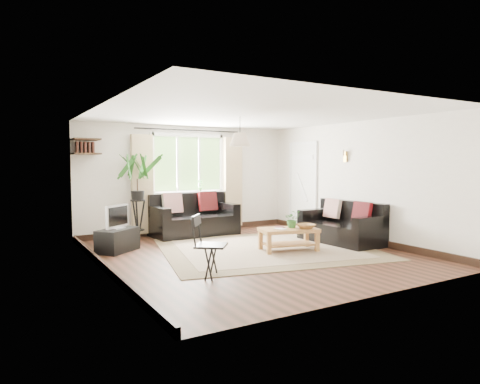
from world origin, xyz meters
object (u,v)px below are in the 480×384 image
tv_stand (118,240)px  coffee_table (289,240)px  sofa_back (194,216)px  folding_chair (211,246)px  palm_stand (138,197)px  sofa_right (341,223)px

tv_stand → coffee_table: bearing=-68.3°
sofa_back → coffee_table: size_ratio=1.82×
folding_chair → tv_stand: bearing=53.6°
palm_stand → folding_chair: (-0.00, -3.36, -0.46)m
sofa_right → coffee_table: 1.36m
sofa_right → tv_stand: bearing=-111.8°
palm_stand → folding_chair: bearing=-90.0°
sofa_right → palm_stand: 4.12m
sofa_back → tv_stand: (-1.88, -0.88, -0.22)m
sofa_right → coffee_table: size_ratio=1.64×
sofa_right → folding_chair: folding_chair is taller
sofa_back → tv_stand: bearing=-156.9°
coffee_table → folding_chair: (-1.97, -0.87, 0.22)m
folding_chair → sofa_back: bearing=17.4°
tv_stand → folding_chair: 2.48m
coffee_table → folding_chair: folding_chair is taller
coffee_table → sofa_right: bearing=4.5°
sofa_back → palm_stand: palm_stand is taller
coffee_table → folding_chair: size_ratio=1.17×
sofa_back → palm_stand: bearing=172.7°
tv_stand → folding_chair: size_ratio=0.88×
coffee_table → palm_stand: 3.25m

